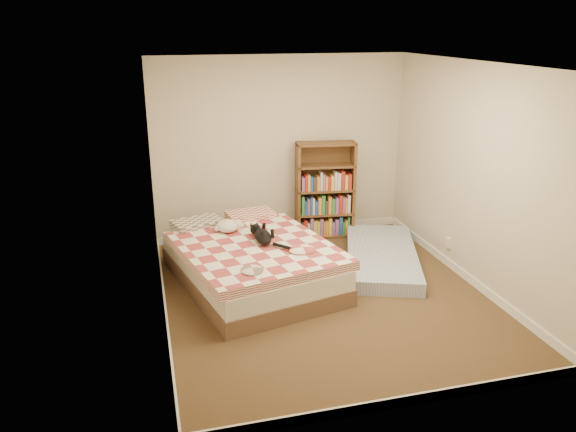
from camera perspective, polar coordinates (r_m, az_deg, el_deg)
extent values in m
cube|color=#4D3621|center=(6.34, 3.73, -8.02)|extent=(3.50, 4.00, 0.01)
cube|color=white|center=(5.67, 4.28, 15.12)|extent=(3.50, 4.00, 0.01)
cube|color=beige|center=(7.75, -0.74, 6.87)|extent=(3.50, 0.01, 2.50)
cube|color=beige|center=(4.15, 12.81, -4.62)|extent=(3.50, 0.01, 2.50)
cube|color=beige|center=(5.59, -13.28, 1.55)|extent=(0.01, 4.00, 2.50)
cube|color=beige|center=(6.64, 18.50, 3.81)|extent=(0.01, 4.00, 2.50)
cube|color=white|center=(8.08, -0.69, -1.50)|extent=(3.50, 0.02, 0.10)
cube|color=white|center=(4.76, 11.65, -17.94)|extent=(3.50, 0.02, 0.10)
cube|color=white|center=(6.05, -12.32, -9.34)|extent=(0.02, 4.00, 0.10)
cube|color=white|center=(7.02, 17.41, -5.67)|extent=(0.02, 4.00, 0.10)
cube|color=white|center=(7.24, 15.93, -2.63)|extent=(0.03, 0.09, 0.13)
cube|color=brown|center=(6.60, -3.73, -5.97)|extent=(1.95, 2.44, 0.19)
cube|color=silver|center=(6.52, -3.76, -4.34)|extent=(1.91, 2.39, 0.22)
cube|color=#AB3F42|center=(6.45, -3.80, -3.02)|extent=(1.94, 2.08, 0.11)
cube|color=#675E57|center=(7.14, -7.85, -0.68)|extent=(0.66, 0.50, 0.16)
cube|color=#AB3F42|center=(7.25, -2.28, -0.20)|extent=(0.66, 0.50, 0.16)
cube|color=#55321D|center=(7.72, 1.07, 2.43)|extent=(0.07, 0.27, 1.35)
cube|color=#55321D|center=(7.95, 6.44, 2.81)|extent=(0.07, 0.27, 1.35)
cube|color=#55321D|center=(7.94, 3.51, 2.87)|extent=(0.81, 0.12, 1.35)
cube|color=#55321D|center=(8.04, 3.69, -1.87)|extent=(0.84, 0.37, 0.03)
cube|color=#55321D|center=(7.83, 3.80, 2.69)|extent=(0.84, 0.37, 0.03)
cube|color=#55321D|center=(7.67, 3.90, 7.33)|extent=(0.84, 0.37, 0.03)
cube|color=#6679AB|center=(7.20, 9.49, -4.09)|extent=(1.44, 2.07, 0.17)
ellipsoid|color=black|center=(6.38, -2.57, -2.08)|extent=(0.25, 0.44, 0.14)
sphere|color=black|center=(6.58, -2.99, -1.31)|extent=(0.15, 0.15, 0.13)
cone|color=black|center=(6.59, -3.38, -0.79)|extent=(0.05, 0.05, 0.05)
cone|color=black|center=(6.61, -2.75, -0.74)|extent=(0.05, 0.05, 0.05)
cylinder|color=black|center=(6.17, -1.06, -3.19)|extent=(0.08, 0.24, 0.05)
ellipsoid|color=silver|center=(6.74, -6.17, -0.99)|extent=(0.38, 0.39, 0.14)
sphere|color=silver|center=(6.66, -5.36, -1.07)|extent=(0.15, 0.15, 0.11)
sphere|color=silver|center=(6.64, -4.96, -1.25)|extent=(0.07, 0.07, 0.05)
sphere|color=silver|center=(6.78, -7.21, -1.05)|extent=(0.09, 0.09, 0.06)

